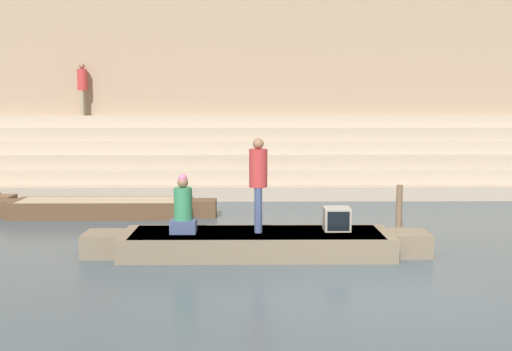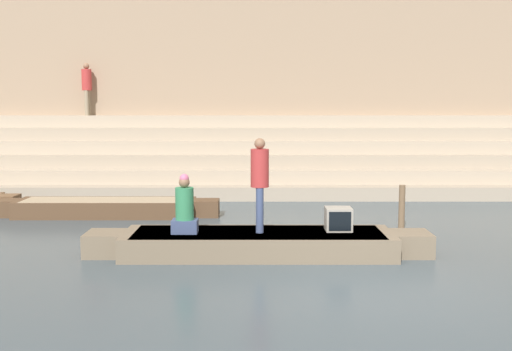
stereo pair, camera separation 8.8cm
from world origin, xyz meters
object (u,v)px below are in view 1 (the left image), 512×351
object	(u,v)px
person_standing	(258,178)
tv_set	(337,219)
rowboat_main	(257,243)
person_rowing	(183,209)
moored_boat_shore	(103,208)
person_on_steps	(83,85)
mooring_post	(399,208)

from	to	relation	value
person_standing	tv_set	bearing A→B (deg)	-1.54
rowboat_main	person_rowing	world-z (taller)	person_rowing
tv_set	moored_boat_shore	bearing A→B (deg)	145.58
person_standing	moored_boat_shore	bearing A→B (deg)	129.39
person_standing	person_on_steps	xyz separation A→B (m)	(-5.71, 9.36, 1.95)
rowboat_main	moored_boat_shore	xyz separation A→B (m)	(-3.74, 3.81, -0.01)
moored_boat_shore	mooring_post	xyz separation A→B (m)	(6.88, -1.70, 0.28)
person_rowing	mooring_post	world-z (taller)	person_rowing
rowboat_main	person_on_steps	xyz separation A→B (m)	(-5.68, 9.41, 3.14)
person_standing	person_rowing	size ratio (longest dim) A/B	1.59
person_rowing	tv_set	bearing A→B (deg)	-5.16
tv_set	mooring_post	distance (m)	2.57
person_rowing	rowboat_main	bearing A→B (deg)	-7.32
tv_set	person_on_steps	bearing A→B (deg)	128.31
moored_boat_shore	person_standing	bearing A→B (deg)	-46.58
person_rowing	person_on_steps	world-z (taller)	person_on_steps
tv_set	person_on_steps	size ratio (longest dim) A/B	0.28
person_standing	tv_set	world-z (taller)	person_standing
person_standing	person_on_steps	size ratio (longest dim) A/B	0.99
person_rowing	person_on_steps	bearing A→B (deg)	105.63
person_rowing	tv_set	size ratio (longest dim) A/B	2.24
rowboat_main	person_rowing	size ratio (longest dim) A/B	5.83
moored_boat_shore	person_on_steps	distance (m)	6.71
person_standing	mooring_post	distance (m)	3.84
person_standing	tv_set	distance (m)	1.66
person_rowing	moored_boat_shore	size ratio (longest dim) A/B	0.19
person_standing	mooring_post	xyz separation A→B (m)	(3.11, 2.06, -0.92)
rowboat_main	person_standing	distance (m)	1.19
tv_set	moored_boat_shore	xyz separation A→B (m)	(-5.23, 3.66, -0.42)
person_standing	moored_boat_shore	distance (m)	5.46
person_standing	moored_boat_shore	xyz separation A→B (m)	(-3.77, 3.76, -1.20)
tv_set	rowboat_main	bearing A→B (deg)	-173.59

